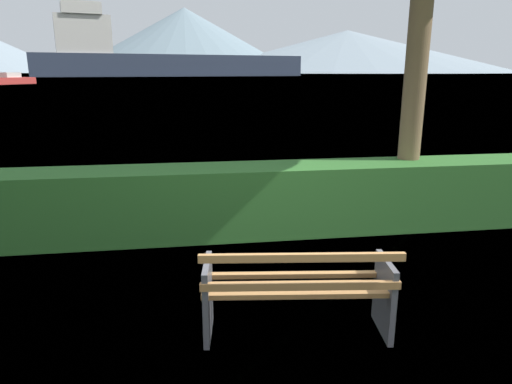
{
  "coord_description": "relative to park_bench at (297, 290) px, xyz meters",
  "views": [
    {
      "loc": [
        -0.88,
        -3.51,
        2.24
      ],
      "look_at": [
        0.0,
        2.37,
        0.65
      ],
      "focal_mm": 31.93,
      "sensor_mm": 36.0,
      "label": 1
    }
  ],
  "objects": [
    {
      "name": "water_surface",
      "position": [
        0.01,
        306.17,
        -0.42
      ],
      "size": [
        620.0,
        620.0,
        0.0
      ],
      "primitive_type": "plane",
      "color": "slate",
      "rests_on": "ground_plane"
    },
    {
      "name": "hedge_row",
      "position": [
        0.01,
        2.64,
        0.06
      ],
      "size": [
        13.81,
        0.8,
        0.97
      ],
      "primitive_type": "cube",
      "color": "#285B23",
      "rests_on": "ground_plane"
    },
    {
      "name": "park_bench",
      "position": [
        0.0,
        0.0,
        0.0
      ],
      "size": [
        1.67,
        0.76,
        0.87
      ],
      "color": "#A0703F",
      "rests_on": "ground_plane"
    },
    {
      "name": "cargo_ship_large",
      "position": [
        -13.17,
        194.76,
        7.1
      ],
      "size": [
        111.17,
        42.3,
        26.89
      ],
      "color": "#2D384C",
      "rests_on": "water_surface"
    },
    {
      "name": "tender_far",
      "position": [
        133.89,
        249.76,
        0.02
      ],
      "size": [
        6.33,
        4.41,
        1.26
      ],
      "color": "gold",
      "rests_on": "water_surface"
    },
    {
      "name": "distant_hills",
      "position": [
        -50.48,
        572.69,
        32.77
      ],
      "size": [
        844.67,
        404.21,
        76.76
      ],
      "color": "gray",
      "rests_on": "ground_plane"
    },
    {
      "name": "ground_plane",
      "position": [
        0.01,
        0.06,
        -0.42
      ],
      "size": [
        1400.0,
        1400.0,
        0.0
      ],
      "primitive_type": "plane",
      "color": "#4C6B33"
    },
    {
      "name": "sailboat_mid",
      "position": [
        -30.81,
        82.66,
        0.3
      ],
      "size": [
        6.73,
        8.49,
        1.98
      ],
      "color": "#B2332D",
      "rests_on": "water_surface"
    }
  ]
}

